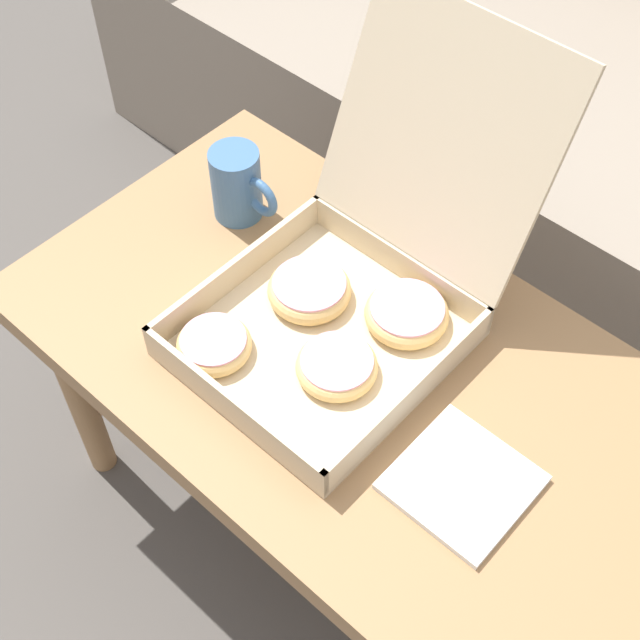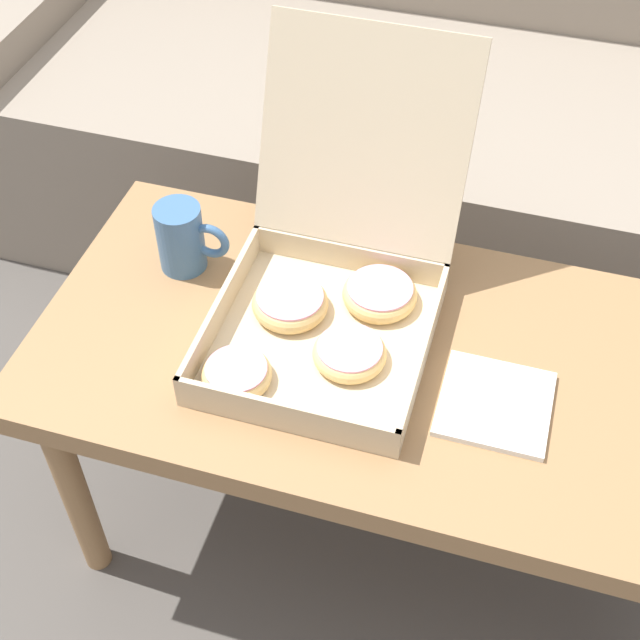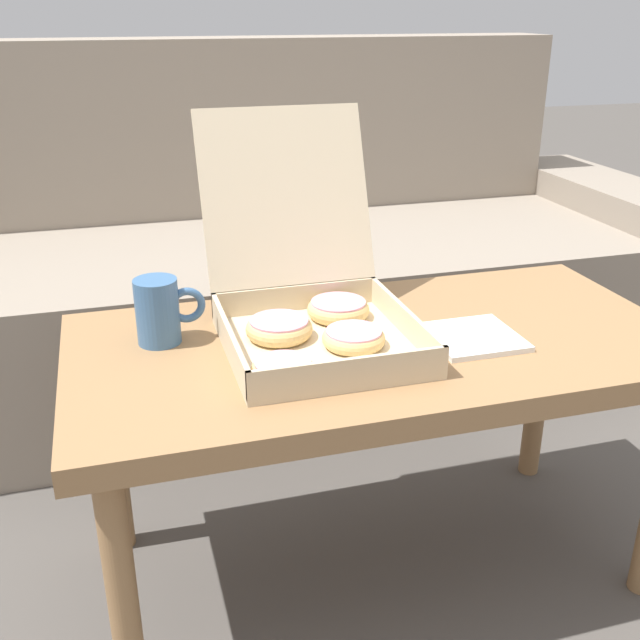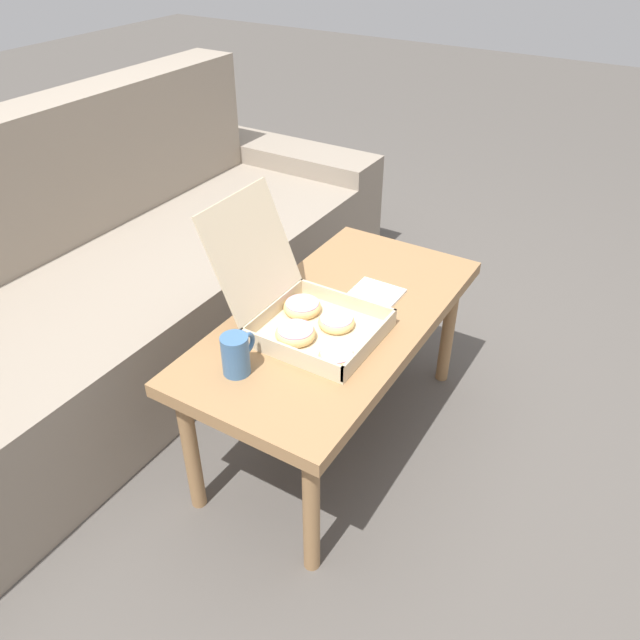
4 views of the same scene
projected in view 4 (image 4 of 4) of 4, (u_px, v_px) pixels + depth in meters
name	position (u px, v px, depth m)	size (l,w,h in m)	color
ground_plane	(312.00, 423.00, 2.12)	(12.00, 12.00, 0.00)	#514C47
couch	(122.00, 283.00, 2.30)	(2.38, 0.84, 0.91)	gray
coffee_table	(336.00, 330.00, 1.84)	(1.03, 0.51, 0.48)	#997047
pastry_box	(303.00, 312.00, 1.72)	(0.30, 0.44, 0.35)	beige
coffee_mug	(235.00, 353.00, 1.57)	(0.11, 0.07, 0.11)	#3D6693
napkin_stack	(375.00, 295.00, 1.89)	(0.15, 0.15, 0.01)	white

